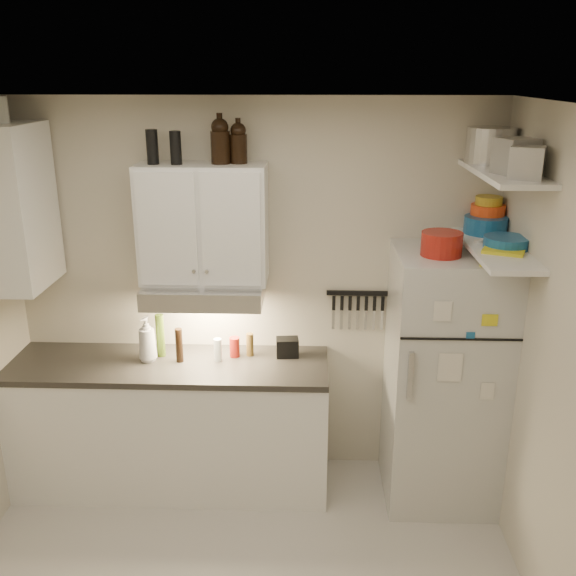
{
  "coord_description": "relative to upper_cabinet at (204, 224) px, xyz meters",
  "views": [
    {
      "loc": [
        0.37,
        -2.61,
        2.74
      ],
      "look_at": [
        0.25,
        0.9,
        1.55
      ],
      "focal_mm": 40.0,
      "sensor_mm": 36.0,
      "label": 1
    }
  ],
  "objects": [
    {
      "name": "ceiling",
      "position": [
        0.3,
        -1.33,
        0.78
      ],
      "size": [
        3.2,
        3.0,
        0.02
      ],
      "primitive_type": "cube",
      "color": "white",
      "rests_on": "ground"
    },
    {
      "name": "back_wall",
      "position": [
        0.3,
        0.18,
        -0.53
      ],
      "size": [
        3.2,
        0.02,
        2.6
      ],
      "primitive_type": "cube",
      "color": "beige",
      "rests_on": "ground"
    },
    {
      "name": "base_cabinet",
      "position": [
        -0.25,
        -0.14,
        -1.39
      ],
      "size": [
        2.1,
        0.6,
        0.88
      ],
      "primitive_type": "cube",
      "color": "white",
      "rests_on": "floor"
    },
    {
      "name": "countertop",
      "position": [
        -0.25,
        -0.14,
        -0.93
      ],
      "size": [
        2.1,
        0.62,
        0.04
      ],
      "primitive_type": "cube",
      "color": "#2E2B27",
      "rests_on": "base_cabinet"
    },
    {
      "name": "upper_cabinet",
      "position": [
        0.0,
        0.0,
        0.0
      ],
      "size": [
        0.8,
        0.33,
        0.75
      ],
      "primitive_type": "cube",
      "color": "white",
      "rests_on": "back_wall"
    },
    {
      "name": "side_cabinet",
      "position": [
        -1.14,
        -0.14,
        0.12
      ],
      "size": [
        0.33,
        0.55,
        1.0
      ],
      "primitive_type": "cube",
      "color": "white",
      "rests_on": "left_wall"
    },
    {
      "name": "range_hood",
      "position": [
        0.0,
        -0.06,
        -0.44
      ],
      "size": [
        0.76,
        0.46,
        0.12
      ],
      "primitive_type": "cube",
      "color": "silver",
      "rests_on": "back_wall"
    },
    {
      "name": "fridge",
      "position": [
        1.55,
        -0.18,
        -0.98
      ],
      "size": [
        0.7,
        0.68,
        1.7
      ],
      "primitive_type": "cube",
      "color": "silver",
      "rests_on": "floor"
    },
    {
      "name": "shelf_hi",
      "position": [
        1.75,
        -0.31,
        0.38
      ],
      "size": [
        0.3,
        0.95,
        0.03
      ],
      "primitive_type": "cube",
      "color": "white",
      "rests_on": "right_wall"
    },
    {
      "name": "shelf_lo",
      "position": [
        1.75,
        -0.31,
        -0.07
      ],
      "size": [
        0.3,
        0.95,
        0.03
      ],
      "primitive_type": "cube",
      "color": "white",
      "rests_on": "right_wall"
    },
    {
      "name": "knife_strip",
      "position": [
        1.0,
        0.15,
        -0.51
      ],
      "size": [
        0.42,
        0.02,
        0.03
      ],
      "primitive_type": "cube",
      "color": "black",
      "rests_on": "back_wall"
    },
    {
      "name": "dutch_oven",
      "position": [
        1.45,
        -0.24,
        -0.05
      ],
      "size": [
        0.25,
        0.25,
        0.14
      ],
      "primitive_type": "cylinder",
      "rotation": [
        0.0,
        0.0,
        0.02
      ],
      "color": "#A01B12",
      "rests_on": "fridge"
    },
    {
      "name": "book_stack",
      "position": [
        1.78,
        -0.38,
        -0.08
      ],
      "size": [
        0.31,
        0.34,
        0.09
      ],
      "primitive_type": "cube",
      "rotation": [
        0.0,
        0.0,
        -0.4
      ],
      "color": "yellow",
      "rests_on": "fridge"
    },
    {
      "name": "spice_jar",
      "position": [
        1.68,
        -0.21,
        -0.08
      ],
      "size": [
        0.07,
        0.07,
        0.09
      ],
      "primitive_type": "cylinder",
      "rotation": [
        0.0,
        0.0,
        0.43
      ],
      "color": "silver",
      "rests_on": "fridge"
    },
    {
      "name": "stock_pot",
      "position": [
        1.74,
        -0.01,
        0.5
      ],
      "size": [
        0.38,
        0.38,
        0.21
      ],
      "primitive_type": "cylinder",
      "rotation": [
        0.0,
        0.0,
        -0.39
      ],
      "color": "silver",
      "rests_on": "shelf_hi"
    },
    {
      "name": "tin_a",
      "position": [
        1.77,
        -0.44,
        0.49
      ],
      "size": [
        0.24,
        0.23,
        0.19
      ],
      "primitive_type": "cube",
      "rotation": [
        0.0,
        0.0,
        0.39
      ],
      "color": "#AAAAAD",
      "rests_on": "shelf_hi"
    },
    {
      "name": "tin_b",
      "position": [
        1.78,
        -0.6,
        0.47
      ],
      "size": [
        0.22,
        0.22,
        0.17
      ],
      "primitive_type": "cube",
      "rotation": [
        0.0,
        0.0,
        -0.39
      ],
      "color": "#AAAAAD",
      "rests_on": "shelf_hi"
    },
    {
      "name": "bowl_teal",
      "position": [
        1.77,
        0.02,
        0.0
      ],
      "size": [
        0.27,
        0.27,
        0.11
      ],
      "primitive_type": "cylinder",
      "color": "#1A598F",
      "rests_on": "shelf_lo"
    },
    {
      "name": "bowl_orange",
      "position": [
        1.79,
        0.07,
        0.09
      ],
      "size": [
        0.21,
        0.21,
        0.06
      ],
      "primitive_type": "cylinder",
      "color": "#F34716",
      "rests_on": "bowl_teal"
    },
    {
      "name": "bowl_yellow",
      "position": [
        1.79,
        0.07,
        0.15
      ],
      "size": [
        0.17,
        0.17,
        0.05
      ],
      "primitive_type": "cylinder",
      "color": "gold",
      "rests_on": "bowl_orange"
    },
    {
      "name": "plates",
      "position": [
        1.8,
        -0.33,
        -0.02
      ],
      "size": [
        0.33,
        0.33,
        0.07
      ],
      "primitive_type": "cylinder",
      "rotation": [
        0.0,
        0.0,
        -0.34
      ],
      "color": "#1A598F",
      "rests_on": "shelf_lo"
    },
    {
      "name": "growler_a",
      "position": [
        0.12,
        0.01,
        0.52
      ],
      "size": [
        0.14,
        0.14,
        0.28
      ],
      "primitive_type": null,
      "rotation": [
        0.0,
        0.0,
        -0.18
      ],
      "color": "black",
      "rests_on": "upper_cabinet"
    },
    {
      "name": "growler_b",
      "position": [
        0.23,
        0.03,
        0.5
      ],
      "size": [
        0.13,
        0.13,
        0.25
      ],
      "primitive_type": null,
      "rotation": [
        0.0,
        0.0,
        -0.28
      ],
      "color": "black",
      "rests_on": "upper_cabinet"
    },
    {
      "name": "thermos_a",
      "position": [
        -0.14,
        -0.03,
        0.47
      ],
      "size": [
        0.08,
        0.08,
        0.2
      ],
      "primitive_type": "cylinder",
      "rotation": [
        0.0,
        0.0,
        0.27
      ],
      "color": "black",
      "rests_on": "upper_cabinet"
    },
    {
      "name": "thermos_b",
      "position": [
        -0.29,
        -0.03,
        0.48
      ],
      "size": [
        0.09,
        0.09,
        0.21
      ],
      "primitive_type": "cylinder",
      "rotation": [
        0.0,
        0.0,
        0.35
      ],
      "color": "black",
      "rests_on": "upper_cabinet"
    },
    {
      "name": "soap_bottle",
      "position": [
        -0.39,
        -0.11,
        -0.73
      ],
      "size": [
        0.17,
        0.17,
        0.34
      ],
      "primitive_type": "imported",
      "rotation": [
        0.0,
        0.0,
        -0.36
      ],
      "color": "white",
      "rests_on": "countertop"
    },
    {
      "name": "pepper_mill",
      "position": [
        0.28,
        -0.0,
        -0.83
      ],
      "size": [
        0.06,
        0.06,
        0.16
      ],
      "primitive_type": "cylinder",
      "rotation": [
        0.0,
        0.0,
        -0.42
      ],
      "color": "brown",
      "rests_on": "countertop"
    },
    {
      "name": "oil_bottle",
      "position": [
        -0.32,
        -0.03,
        -0.76
      ],
      "size": [
        0.07,
        0.07,
        0.29
      ],
      "primitive_type": "cylinder",
      "rotation": [
        0.0,
        0.0,
        -0.26
      ],
      "color": "#3E5715",
      "rests_on": "countertop"
    },
    {
      "name": "vinegar_bottle",
      "position": [
        -0.18,
        -0.12,
        -0.79
      ],
      "size": [
        0.05,
        0.05,
        0.23
      ],
      "primitive_type": "cylinder",
      "rotation": [
        0.0,
        0.0,
        0.07
      ],
      "color": "black",
      "rests_on": "countertop"
    },
    {
      "name": "clear_bottle",
      "position": [
        0.07,
        -0.1,
        -0.83
      ],
      "size": [
        0.06,
        0.06,
        0.16
      ],
      "primitive_type": "cylinder",
      "rotation": [
        0.0,
        0.0,
        -0.07
      ],
      "color": "silver",
      "rests_on": "countertop"
    },
    {
      "name": "red_jar",
      "position": [
        0.18,
        -0.02,
        -0.84
      ],
      "size": [
        0.09,
        0.09,
        0.14
      ],
      "primitive_type": "cylinder",
      "rotation": [
        0.0,
        0.0,
        0.35
      ],
      "color": "#A01B12",
      "rests_on": "countertop"
    },
    {
      "name": "caddy",
      "position": [
        0.53,
        -0.01,
        -0.84
      ],
      "size": [
        0.16,
        0.12,
        0.13
      ],
      "primitive_type": "cube",
      "rotation": [
        0.0,
        0.0,
        0.09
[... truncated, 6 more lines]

